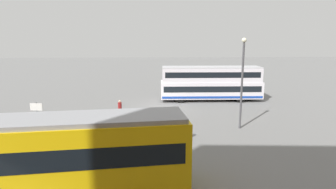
{
  "coord_description": "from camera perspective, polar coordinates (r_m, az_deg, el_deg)",
  "views": [
    {
      "loc": [
        0.94,
        26.93,
        6.73
      ],
      "look_at": [
        -0.31,
        4.63,
        2.33
      ],
      "focal_mm": 29.94,
      "sensor_mm": 36.0,
      "label": 1
    }
  ],
  "objects": [
    {
      "name": "double_decker_bus",
      "position": [
        31.54,
        8.71,
        2.29
      ],
      "size": [
        11.2,
        2.92,
        3.8
      ],
      "color": "silver",
      "rests_on": "ground"
    },
    {
      "name": "info_sign",
      "position": [
        22.39,
        -25.14,
        -3.26
      ],
      "size": [
        0.9,
        0.19,
        2.33
      ],
      "color": "slate",
      "rests_on": "ground"
    },
    {
      "name": "pedestrian_near_railing",
      "position": [
        24.71,
        -9.77,
        -2.68
      ],
      "size": [
        0.45,
        0.45,
        1.58
      ],
      "color": "#33384C",
      "rests_on": "ground"
    },
    {
      "name": "pedestrian_railing",
      "position": [
        21.62,
        -13.07,
        -5.25
      ],
      "size": [
        7.71,
        0.5,
        1.08
      ],
      "color": "gray",
      "rests_on": "ground"
    },
    {
      "name": "ground_plane",
      "position": [
        27.78,
        -1.18,
        -2.89
      ],
      "size": [
        160.0,
        160.0,
        0.0
      ],
      "primitive_type": "plane",
      "color": "slate"
    },
    {
      "name": "tram_yellow",
      "position": [
        13.65,
        -27.51,
        -11.28
      ],
      "size": [
        14.35,
        3.89,
        3.51
      ],
      "color": "#E5B70C",
      "rests_on": "ground"
    },
    {
      "name": "street_lamp",
      "position": [
        21.63,
        14.89,
        3.53
      ],
      "size": [
        0.36,
        0.36,
        6.86
      ],
      "color": "#4C4C51",
      "rests_on": "ground"
    },
    {
      "name": "pedestrian_crossing",
      "position": [
        18.94,
        3.04,
        -6.67
      ],
      "size": [
        0.38,
        0.38,
        1.64
      ],
      "color": "#4C3F2D",
      "rests_on": "ground"
    }
  ]
}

